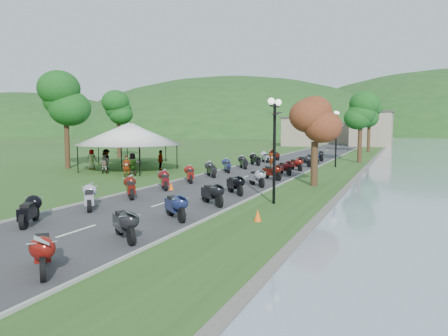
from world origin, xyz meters
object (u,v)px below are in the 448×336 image
(pedestrian_b, at_px, (105,173))
(pedestrian_c, at_px, (107,170))
(pedestrian_a, at_px, (127,177))
(vendor_tent_main, at_px, (129,147))

(pedestrian_b, distance_m, pedestrian_c, 2.69)
(pedestrian_a, relative_size, pedestrian_c, 0.90)
(pedestrian_b, bearing_deg, pedestrian_c, -61.88)
(vendor_tent_main, distance_m, pedestrian_c, 3.01)
(pedestrian_b, relative_size, pedestrian_c, 0.94)
(vendor_tent_main, bearing_deg, pedestrian_b, -107.23)
(pedestrian_a, height_order, pedestrian_c, pedestrian_c)
(pedestrian_a, bearing_deg, pedestrian_c, 107.02)
(pedestrian_a, distance_m, pedestrian_c, 6.00)
(vendor_tent_main, relative_size, pedestrian_a, 3.60)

